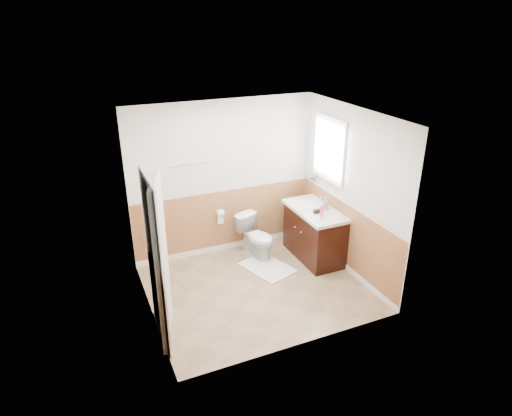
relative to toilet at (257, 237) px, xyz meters
name	(u,v)px	position (x,y,z in m)	size (l,w,h in m)	color
floor	(257,288)	(-0.37, -0.85, -0.35)	(3.00, 3.00, 0.00)	#8C7051
ceiling	(257,116)	(-0.37, -0.85, 2.15)	(3.00, 3.00, 0.00)	white
wall_back	(224,179)	(-0.37, 0.45, 0.90)	(3.00, 3.00, 0.00)	silver
wall_front	(305,253)	(-0.37, -2.15, 0.90)	(3.00, 3.00, 0.00)	silver
wall_left	(144,229)	(-1.87, -0.85, 0.90)	(3.00, 3.00, 0.00)	silver
wall_right	(350,193)	(1.13, -0.85, 0.90)	(3.00, 3.00, 0.00)	silver
wainscot_back	(225,222)	(-0.37, 0.44, 0.15)	(3.00, 3.00, 0.00)	#AC7344
wainscot_front	(301,309)	(-0.37, -2.14, 0.15)	(3.00, 3.00, 0.00)	#AC7344
wainscot_left	(151,282)	(-1.86, -0.85, 0.15)	(2.60, 2.60, 0.00)	#AC7344
wainscot_right	(346,238)	(1.11, -0.85, 0.15)	(2.60, 2.60, 0.00)	#AC7344
toilet	(257,237)	(0.00, 0.00, 0.00)	(0.39, 0.68, 0.69)	white
bath_mat	(267,267)	(0.00, -0.41, -0.34)	(0.55, 0.80, 0.02)	white
vanity_cabinet	(314,235)	(0.84, -0.39, 0.05)	(0.55, 1.10, 0.80)	black
vanity_knob_left	(301,232)	(0.54, -0.49, 0.20)	(0.03, 0.03, 0.03)	silver
vanity_knob_right	(295,227)	(0.54, -0.29, 0.20)	(0.03, 0.03, 0.03)	silver
countertop	(315,211)	(0.83, -0.39, 0.48)	(0.60, 1.15, 0.05)	beige
sink_basin	(311,205)	(0.84, -0.24, 0.51)	(0.36, 0.36, 0.02)	silver
faucet	(321,200)	(1.02, -0.24, 0.57)	(0.02, 0.02, 0.14)	silver
lotion_bottle	(322,212)	(0.74, -0.72, 0.61)	(0.05, 0.05, 0.22)	#ED3D71
soap_dispenser	(325,203)	(0.96, -0.45, 0.61)	(0.09, 0.09, 0.21)	gray
hair_dryer_body	(318,211)	(0.79, -0.54, 0.54)	(0.07, 0.07, 0.14)	black
hair_dryer_handle	(315,212)	(0.76, -0.50, 0.51)	(0.03, 0.03, 0.07)	black
mirror_panel	(312,153)	(1.10, 0.25, 1.20)	(0.02, 0.35, 0.90)	silver
window_frame	(329,149)	(1.10, -0.26, 1.40)	(0.04, 0.80, 1.00)	white
window_glass	(330,149)	(1.11, -0.26, 1.40)	(0.01, 0.70, 0.90)	white
door	(162,262)	(-1.77, -1.30, 0.67)	(0.05, 0.80, 2.04)	white
door_frame	(155,262)	(-1.85, -1.30, 0.68)	(0.02, 0.92, 2.10)	white
door_knob	(161,253)	(-1.71, -0.97, 0.60)	(0.06, 0.06, 0.06)	silver
towel_bar	(190,163)	(-0.92, 0.40, 1.25)	(0.02, 0.02, 0.62)	silver
tp_holder_bar	(220,213)	(-0.47, 0.38, 0.35)	(0.02, 0.02, 0.14)	silver
tp_roll	(220,213)	(-0.47, 0.38, 0.35)	(0.11, 0.11, 0.10)	white
tp_sheet	(221,219)	(-0.47, 0.38, 0.24)	(0.10, 0.01, 0.16)	white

